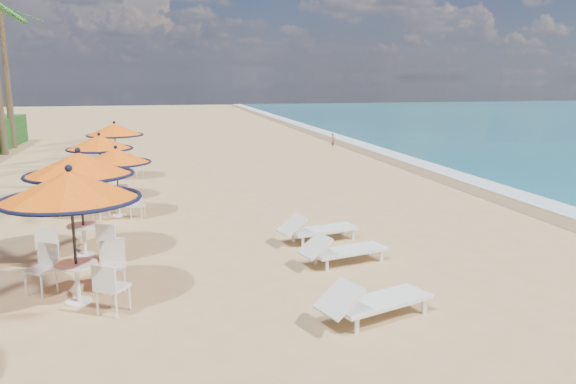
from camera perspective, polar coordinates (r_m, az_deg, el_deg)
The scene contains 12 objects.
ground at distance 11.60m, azimuth 5.03°, elevation -9.79°, with size 160.00×160.00×0.00m, color tan.
foam_strip at distance 24.29m, azimuth 18.69°, elevation 0.94°, with size 1.20×140.00×0.04m, color white.
wetsand_band at distance 23.83m, azimuth 16.84°, elevation 0.86°, with size 1.40×140.00×0.02m, color olive.
station_0 at distance 11.10m, azimuth -20.99°, elevation -1.00°, with size 2.55×2.55×2.66m.
station_1 at distance 13.95m, azimuth -20.47°, elevation 1.68°, with size 2.51×2.51×2.62m.
station_2 at distance 17.95m, azimuth -17.01°, elevation 2.69°, with size 2.10×2.14×2.19m.
station_3 at distance 20.59m, azimuth -18.63°, elevation 4.01°, with size 2.26×2.26×2.36m.
station_4 at distance 24.76m, azimuth -17.06°, elevation 5.60°, with size 2.34×2.34×2.45m.
lounger_near at distance 10.15m, azimuth 8.49°, elevation -10.84°, with size 2.31×1.35×0.79m.
lounger_mid at distance 12.97m, azimuth 5.38°, elevation -5.83°, with size 2.18×1.11×0.75m.
lounger_far at distance 14.65m, azimuth 2.86°, elevation -3.71°, with size 2.24×1.14×0.77m.
person at distance 34.92m, azimuth 4.59°, elevation 5.33°, with size 0.33×0.22×0.90m, color #92684A.
Camera 1 is at (-3.43, -10.25, 4.21)m, focal length 35.00 mm.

